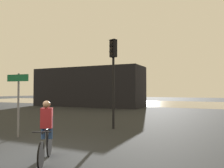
% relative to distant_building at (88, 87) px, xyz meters
% --- Properties ---
extents(ground_plane, '(120.00, 120.00, 0.00)m').
position_rel_distant_building_xyz_m(ground_plane, '(9.11, -18.68, -2.32)').
color(ground_plane, black).
extents(water_strip, '(80.00, 16.00, 0.01)m').
position_rel_distant_building_xyz_m(water_strip, '(9.11, 10.00, -2.32)').
color(water_strip, gray).
rests_on(water_strip, ground).
extents(distant_building, '(13.58, 4.00, 4.65)m').
position_rel_distant_building_xyz_m(distant_building, '(0.00, 0.00, 0.00)').
color(distant_building, black).
rests_on(distant_building, ground).
extents(traffic_light_center, '(0.38, 0.40, 4.47)m').
position_rel_distant_building_xyz_m(traffic_light_center, '(9.34, -12.94, 0.78)').
color(traffic_light_center, black).
rests_on(traffic_light_center, ground).
extents(direction_sign_post, '(1.10, 0.14, 2.60)m').
position_rel_distant_building_xyz_m(direction_sign_post, '(6.65, -16.41, -0.63)').
color(direction_sign_post, slate).
rests_on(direction_sign_post, ground).
extents(cyclist, '(0.89, 1.50, 1.62)m').
position_rel_distant_building_xyz_m(cyclist, '(9.81, -18.29, -1.50)').
color(cyclist, black).
rests_on(cyclist, ground).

